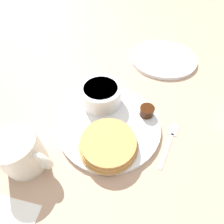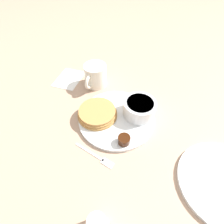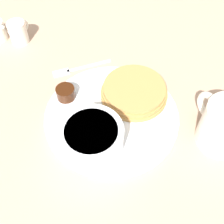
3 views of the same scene
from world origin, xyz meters
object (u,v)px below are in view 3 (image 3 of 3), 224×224
Objects in this scene: creamer_pitcher_near at (18,32)px; plate at (112,116)px; bowl at (92,138)px; fork at (75,69)px.

plate is at bearing -158.76° from creamer_pitcher_near.
bowl is 0.81× the size of fork.
bowl reaches higher than creamer_pitcher_near.
plate is at bearing -48.39° from bowl.
fork is (-0.15, -0.10, -0.03)m from creamer_pitcher_near.
bowl is at bearing 170.48° from fork.
fork is (0.16, 0.02, -0.00)m from plate.
plate reaches higher than fork.
plate is 0.09m from bowl.
bowl is at bearing 131.61° from plate.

